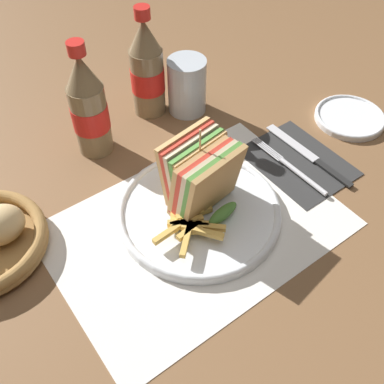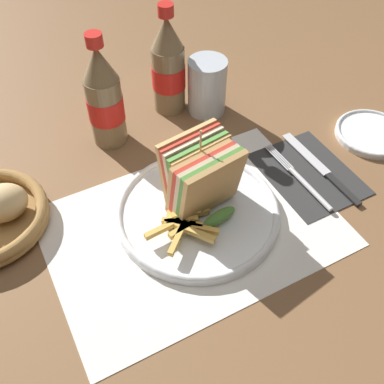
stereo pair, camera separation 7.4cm
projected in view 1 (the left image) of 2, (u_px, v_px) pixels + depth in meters
The scene contains 13 objects.
ground_plane at pixel (192, 208), 0.77m from camera, with size 4.00×4.00×0.00m, color brown.
placemat at pixel (197, 227), 0.74m from camera, with size 0.47×0.33×0.00m.
plate_main at pixel (199, 211), 0.75m from camera, with size 0.27×0.27×0.02m.
club_sandwich at pixel (201, 176), 0.72m from camera, with size 0.12×0.13×0.15m.
fries_pile at pixel (190, 226), 0.70m from camera, with size 0.12×0.10×0.02m.
ketchup_blob at pixel (178, 208), 0.74m from camera, with size 0.03×0.03×0.01m.
napkin at pixel (298, 162), 0.84m from camera, with size 0.15×0.19×0.00m.
fork at pixel (295, 170), 0.82m from camera, with size 0.02×0.18×0.01m.
knife at pixel (309, 155), 0.85m from camera, with size 0.02×0.21×0.00m.
coke_bottle_near at pixel (89, 108), 0.80m from camera, with size 0.07×0.07×0.22m.
coke_bottle_far at pixel (147, 70), 0.88m from camera, with size 0.07×0.07×0.22m.
glass_near at pixel (187, 89), 0.92m from camera, with size 0.08×0.08×0.12m.
side_saucer at pixel (349, 117), 0.92m from camera, with size 0.14×0.14×0.01m.
Camera 1 is at (-0.29, -0.40, 0.59)m, focal length 42.00 mm.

